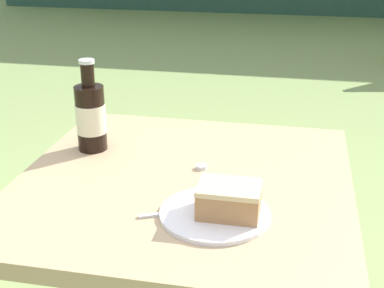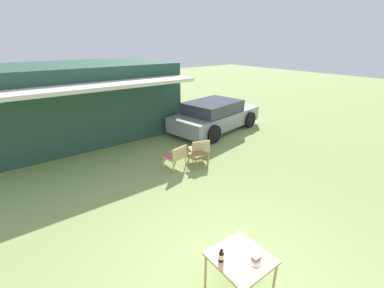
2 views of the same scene
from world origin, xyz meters
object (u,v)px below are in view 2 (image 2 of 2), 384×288
Objects in this scene: wicker_chair_cushioned at (176,155)px; cake_on_plate at (255,259)px; garden_side_table at (198,155)px; patio_table at (241,260)px; parked_car at (215,116)px; cola_bottle_near at (221,256)px; wicker_chair_plain at (199,148)px.

cake_on_plate reaches higher than wicker_chair_cushioned.
cake_on_plate reaches higher than garden_side_table.
patio_table is at bearing -119.96° from garden_side_table.
wicker_chair_cushioned is at bearing 155.29° from garden_side_table.
parked_car is 6.12× the size of wicker_chair_cushioned.
cake_on_plate is 0.51m from cola_bottle_near.
cake_on_plate is (-1.45, -4.31, 0.30)m from wicker_chair_cushioned.
wicker_chair_plain is 2.91× the size of cola_bottle_near.
wicker_chair_plain is 4.88m from cola_bottle_near.
garden_side_table is 4.45m from patio_table.
wicker_chair_cushioned is at bearing 71.46° from cake_on_plate.
wicker_chair_plain is 3.08× the size of cake_on_plate.
parked_car is 3.66m from garden_side_table.
cake_on_plate is at bearing -137.71° from parked_car.
garden_side_table is 4.54m from cake_on_plate.
patio_table is at bearing 126.35° from cake_on_plate.
cola_bottle_near is (-0.29, 0.13, 0.17)m from patio_table.
wicker_chair_plain is at bearing 58.92° from patio_table.
wicker_chair_cushioned is at bearing 65.21° from cola_bottle_near.
cola_bottle_near is at bearing 155.71° from patio_table.
cake_on_plate is at bearing 79.40° from wicker_chair_plain.
wicker_chair_plain is at bearing 167.14° from wicker_chair_cushioned.
wicker_chair_cushioned is at bearing 69.28° from patio_table.
cola_bottle_near reaches higher than wicker_chair_plain.
wicker_chair_cushioned is 4.56m from cake_on_plate.
wicker_chair_plain is 4.82m from patio_table.
wicker_chair_plain reaches higher than patio_table.
cake_on_plate is (-2.36, -4.29, 0.30)m from wicker_chair_plain.
garden_side_table is (-2.78, -2.36, -0.27)m from parked_car.
parked_car is at bearing -160.66° from wicker_chair_cushioned.
wicker_chair_cushioned is at bearing -159.24° from parked_car.
parked_car reaches higher than cola_bottle_near.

